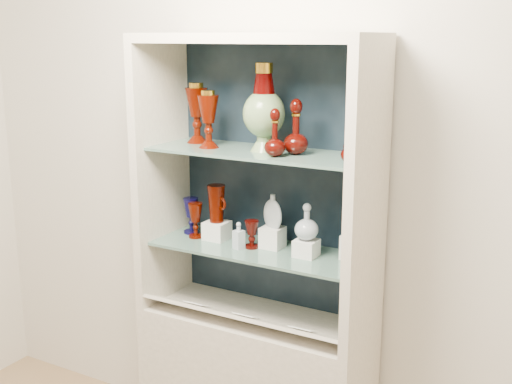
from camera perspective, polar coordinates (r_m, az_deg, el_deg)
The scene contains 29 objects.
wall_back at distance 2.82m, azimuth 2.18°, elevation 2.90°, with size 3.50×0.02×2.80m, color beige.
cabinet_back_panel at distance 2.81m, azimuth 1.89°, elevation 1.29°, with size 0.98×0.02×1.15m, color black.
cabinet_side_left at distance 2.90m, azimuth -8.30°, elevation 1.57°, with size 0.04×0.40×1.15m, color #BDB39F.
cabinet_side_right at distance 2.45m, azimuth 9.84°, elevation -0.72°, with size 0.04×0.40×1.15m, color #BDB39F.
cabinet_top_cap at distance 2.58m, azimuth 0.00°, elevation 13.53°, with size 1.00×0.40×0.04m, color #BDB39F.
shelf_lower at distance 2.74m, azimuth 0.20°, elevation -5.13°, with size 0.92×0.34×0.01m, color slate.
shelf_upper at distance 2.63m, azimuth 0.21°, elevation 3.56°, with size 0.92×0.34×0.01m, color slate.
label_ledge at distance 2.73m, azimuth -1.15°, elevation -11.14°, with size 0.92×0.18×0.01m, color #BDB39F.
label_card_0 at distance 2.61m, azimuth 4.14°, elevation -12.04°, with size 0.10×0.07×0.00m, color white.
label_card_1 at distance 2.84m, azimuth -5.27°, elevation -9.86°, with size 0.10×0.07×0.00m, color white.
label_card_2 at distance 2.72m, azimuth -0.89°, elevation -10.92°, with size 0.10×0.07×0.00m, color white.
pedestal_lamp_left at distance 2.84m, azimuth -5.29°, elevation 7.01°, with size 0.10×0.10×0.26m, color #4D0D01, non-canonical shape.
pedestal_lamp_right at distance 2.70m, azimuth -4.25°, elevation 6.47°, with size 0.09×0.09×0.24m, color #4D0D01, non-canonical shape.
enamel_urn at distance 2.60m, azimuth 0.71°, elevation 7.52°, with size 0.17×0.17×0.35m, color #0B4628, non-canonical shape.
ruby_decanter_a at distance 2.49m, azimuth 1.69°, elevation 5.56°, with size 0.08×0.08×0.21m, color #3A0703, non-canonical shape.
ruby_decanter_b at distance 2.54m, azimuth 3.58°, elevation 5.95°, with size 0.10×0.10×0.23m, color #3A0703, non-canonical shape.
lidded_bowl at distance 2.37m, azimuth 8.62°, elevation 3.66°, with size 0.09×0.09×0.10m, color #3A0703, non-canonical shape.
cobalt_goblet at distance 2.94m, azimuth -5.80°, elevation -2.09°, with size 0.07×0.07×0.16m, color #0E0A3F, non-canonical shape.
ruby_goblet_tall at distance 2.87m, azimuth -5.39°, elevation -2.53°, with size 0.06×0.06×0.16m, color #4D0D01, non-canonical shape.
ruby_goblet_small at distance 2.72m, azimuth -0.38°, elevation -3.79°, with size 0.06×0.06×0.12m, color #3A0703, non-canonical shape.
riser_ruby_pitcher at distance 2.85m, azimuth -3.50°, elevation -3.43°, with size 0.10×0.10×0.08m, color silver.
ruby_pitcher at distance 2.82m, azimuth -3.53°, elevation -1.04°, with size 0.12×0.08×0.17m, color #4D0D01, non-canonical shape.
clear_square_bottle at distance 2.71m, azimuth -1.55°, elevation -3.88°, with size 0.04×0.04×0.12m, color #9EADBA, non-canonical shape.
riser_flat_flask at distance 2.73m, azimuth 1.48°, elevation -4.05°, with size 0.09×0.09×0.09m, color silver.
flat_flask at distance 2.70m, azimuth 1.49°, elevation -1.64°, with size 0.11×0.04×0.15m, color #A1ACB3, non-canonical shape.
riser_clear_round_decanter at distance 2.64m, azimuth 4.49°, elevation -4.99°, with size 0.09×0.09×0.07m, color silver.
clear_round_decanter at distance 2.60m, azimuth 4.53°, elevation -2.73°, with size 0.10×0.10×0.15m, color #9EADBA, non-canonical shape.
riser_cameo_medallion at distance 2.62m, azimuth 8.53°, elevation -4.84°, with size 0.08×0.08×0.10m, color silver.
cameo_medallion at distance 2.59m, azimuth 8.61°, elevation -2.48°, with size 0.11×0.04×0.12m, color black, non-canonical shape.
Camera 1 is at (1.26, -0.72, 1.93)m, focal length 45.00 mm.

